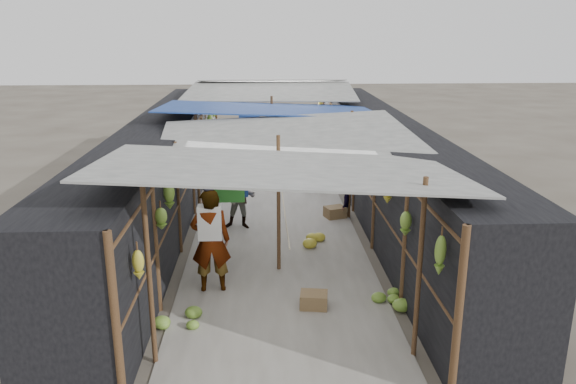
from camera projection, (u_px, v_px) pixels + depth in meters
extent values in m
plane|color=#6B6356|center=(286.00, 359.00, 7.82)|extent=(80.00, 80.00, 0.00)
cube|color=#9E998E|center=(274.00, 212.00, 14.05)|extent=(3.60, 16.00, 0.02)
cube|color=black|center=(163.00, 169.00, 13.60)|extent=(1.40, 15.00, 2.30)
cube|color=black|center=(383.00, 166.00, 13.85)|extent=(1.40, 15.00, 2.30)
cube|color=olive|center=(314.00, 300.00, 9.20)|extent=(0.49, 0.41, 0.27)
cube|color=olive|center=(335.00, 212.00, 13.58)|extent=(0.57, 0.51, 0.28)
cube|color=olive|center=(266.00, 162.00, 18.72)|extent=(0.50, 0.43, 0.28)
cylinder|color=black|center=(329.00, 180.00, 16.67)|extent=(0.56, 0.56, 0.17)
imported|color=silver|center=(211.00, 241.00, 9.60)|extent=(0.71, 0.50, 1.86)
imported|color=#1F4E9D|center=(240.00, 197.00, 12.70)|extent=(0.80, 0.66, 1.50)
imported|color=#453F3C|center=(345.00, 201.00, 13.55)|extent=(0.43, 0.60, 0.84)
cylinder|color=brown|center=(149.00, 276.00, 7.37)|extent=(0.07, 0.07, 2.60)
cylinder|color=brown|center=(419.00, 270.00, 7.54)|extent=(0.07, 0.07, 2.60)
cylinder|color=brown|center=(279.00, 205.00, 10.33)|extent=(0.07, 0.07, 2.60)
cylinder|color=brown|center=(198.00, 167.00, 13.12)|extent=(0.07, 0.07, 2.60)
cylinder|color=brown|center=(350.00, 165.00, 13.29)|extent=(0.07, 0.07, 2.60)
cylinder|color=brown|center=(272.00, 142.00, 16.08)|extent=(0.07, 0.07, 2.60)
cylinder|color=brown|center=(217.00, 125.00, 18.88)|extent=(0.07, 0.07, 2.60)
cylinder|color=brown|center=(323.00, 124.00, 19.04)|extent=(0.07, 0.07, 2.60)
cube|color=#9A9A95|center=(283.00, 167.00, 8.08)|extent=(5.21, 3.19, 0.52)
cube|color=#9A9A95|center=(286.00, 136.00, 11.20)|extent=(5.23, 3.73, 0.50)
cube|color=navy|center=(269.00, 109.00, 14.32)|extent=(5.40, 3.60, 0.41)
cube|color=#9A9A95|center=(270.00, 91.00, 17.46)|extent=(5.37, 3.66, 0.27)
cube|color=#9A9A95|center=(272.00, 81.00, 19.73)|extent=(5.00, 1.99, 0.24)
cylinder|color=brown|center=(190.00, 132.00, 13.38)|extent=(0.06, 15.00, 0.06)
cylinder|color=brown|center=(356.00, 130.00, 13.57)|extent=(0.06, 15.00, 0.06)
cylinder|color=gray|center=(274.00, 131.00, 13.48)|extent=(0.02, 15.00, 0.02)
cube|color=#B91C4A|center=(322.00, 147.00, 13.19)|extent=(0.50, 0.03, 0.60)
cube|color=white|center=(293.00, 125.00, 16.03)|extent=(0.60, 0.03, 0.55)
cube|color=#182A9F|center=(292.00, 166.00, 11.42)|extent=(0.55, 0.03, 0.65)
cube|color=#276F25|center=(228.00, 184.00, 10.21)|extent=(0.60, 0.03, 0.70)
cube|color=#165095|center=(265.00, 143.00, 13.64)|extent=(0.70, 0.03, 0.60)
cube|color=navy|center=(249.00, 118.00, 17.36)|extent=(0.65, 0.03, 0.60)
ellipsoid|color=gold|center=(138.00, 265.00, 7.10)|extent=(0.15, 0.13, 0.41)
ellipsoid|color=olive|center=(161.00, 219.00, 8.73)|extent=(0.19, 0.17, 0.37)
ellipsoid|color=olive|center=(169.00, 196.00, 9.52)|extent=(0.19, 0.17, 0.49)
ellipsoid|color=gold|center=(182.00, 176.00, 11.15)|extent=(0.20, 0.17, 0.54)
ellipsoid|color=olive|center=(193.00, 159.00, 12.81)|extent=(0.18, 0.15, 0.43)
ellipsoid|color=olive|center=(200.00, 135.00, 14.53)|extent=(0.15, 0.12, 0.56)
ellipsoid|color=olive|center=(206.00, 128.00, 16.00)|extent=(0.19, 0.16, 0.54)
ellipsoid|color=olive|center=(210.00, 122.00, 17.28)|extent=(0.18, 0.16, 0.48)
ellipsoid|color=olive|center=(214.00, 112.00, 18.64)|extent=(0.16, 0.14, 0.42)
ellipsoid|color=olive|center=(216.00, 109.00, 19.88)|extent=(0.18, 0.15, 0.35)
ellipsoid|color=olive|center=(440.00, 255.00, 6.90)|extent=(0.14, 0.12, 0.54)
ellipsoid|color=olive|center=(406.00, 224.00, 8.54)|extent=(0.18, 0.15, 0.40)
ellipsoid|color=gold|center=(388.00, 191.00, 9.72)|extent=(0.17, 0.14, 0.48)
ellipsoid|color=gold|center=(366.00, 164.00, 11.70)|extent=(0.20, 0.17, 0.46)
ellipsoid|color=olive|center=(356.00, 146.00, 13.00)|extent=(0.14, 0.12, 0.48)
ellipsoid|color=olive|center=(345.00, 143.00, 14.65)|extent=(0.18, 0.15, 0.53)
ellipsoid|color=gold|center=(340.00, 132.00, 15.62)|extent=(0.14, 0.12, 0.46)
ellipsoid|color=gold|center=(333.00, 122.00, 17.09)|extent=(0.17, 0.14, 0.35)
ellipsoid|color=olive|center=(325.00, 113.00, 19.12)|extent=(0.17, 0.14, 0.40)
ellipsoid|color=gold|center=(321.00, 105.00, 20.47)|extent=(0.18, 0.15, 0.37)
ellipsoid|color=olive|center=(384.00, 296.00, 9.34)|extent=(0.55, 0.46, 0.27)
ellipsoid|color=gold|center=(313.00, 239.00, 11.92)|extent=(0.48, 0.41, 0.24)
ellipsoid|color=gold|center=(312.00, 185.00, 15.89)|extent=(0.60, 0.51, 0.30)
ellipsoid|color=olive|center=(174.00, 311.00, 8.76)|extent=(0.69, 0.59, 0.35)
ellipsoid|color=olive|center=(218.00, 166.00, 18.07)|extent=(0.59, 0.50, 0.30)
ellipsoid|color=gold|center=(324.00, 168.00, 17.89)|extent=(0.61, 0.52, 0.30)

